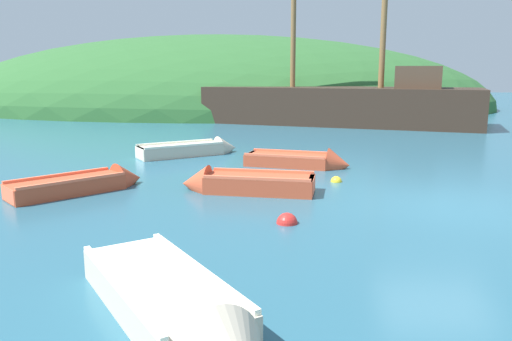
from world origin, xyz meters
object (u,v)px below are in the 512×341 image
rowboat_center (85,186)px  rowboat_far (303,163)px  rowboat_outer_right (193,151)px  buoy_red (287,223)px  buoy_yellow (336,182)px  rowboat_outer_left (242,186)px  rowboat_portside (178,316)px  sailing_ship (341,110)px

rowboat_center → rowboat_far: 6.35m
rowboat_outer_right → buoy_red: bearing=-101.2°
buoy_yellow → buoy_red: bearing=-108.5°
rowboat_outer_left → rowboat_far: size_ratio=1.00×
rowboat_far → buoy_yellow: size_ratio=11.16×
rowboat_outer_left → rowboat_portside: bearing=95.8°
rowboat_portside → rowboat_far: bearing=134.7°
rowboat_outer_right → rowboat_center: bearing=-140.6°
rowboat_far → buoy_yellow: 2.22m
rowboat_portside → rowboat_far: rowboat_portside is taller
rowboat_outer_left → buoy_red: bearing=120.4°
rowboat_portside → rowboat_outer_left: rowboat_portside is taller
rowboat_far → buoy_red: (-0.43, -5.80, -0.12)m
buoy_yellow → buoy_red: (-1.25, -3.74, 0.00)m
sailing_ship → rowboat_center: 17.85m
sailing_ship → rowboat_outer_left: 16.39m
sailing_ship → rowboat_far: 12.84m
rowboat_outer_right → rowboat_far: bearing=-61.2°
sailing_ship → buoy_red: bearing=96.9°
rowboat_outer_left → rowboat_far: 3.65m
rowboat_outer_right → buoy_yellow: bearing=-75.3°
buoy_yellow → rowboat_far: bearing=111.7°
rowboat_outer_left → rowboat_center: bearing=9.6°
rowboat_outer_right → buoy_yellow: 6.01m
rowboat_center → rowboat_portside: bearing=-106.3°
rowboat_outer_right → rowboat_outer_left: bearing=-101.6°
rowboat_portside → buoy_red: bearing=127.6°
sailing_ship → rowboat_center: (-7.64, -16.12, -0.62)m
sailing_ship → rowboat_portside: size_ratio=4.82×
rowboat_center → rowboat_outer_right: bearing=27.2°
sailing_ship → rowboat_far: (-2.34, -12.61, -0.63)m
rowboat_portside → rowboat_far: 9.96m
buoy_red → sailing_ship: bearing=81.4°
sailing_ship → rowboat_outer_left: sailing_ship is taller
rowboat_outer_right → buoy_yellow: rowboat_outer_right is taller
rowboat_outer_right → buoy_red: size_ratio=8.48×
rowboat_outer_left → rowboat_center: rowboat_outer_left is taller
buoy_red → rowboat_outer_left: bearing=114.0°
rowboat_center → rowboat_outer_right: rowboat_outer_right is taller
sailing_ship → rowboat_center: bearing=80.2°
rowboat_outer_right → buoy_yellow: (4.53, -3.95, -0.14)m
rowboat_outer_left → rowboat_center: 3.76m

